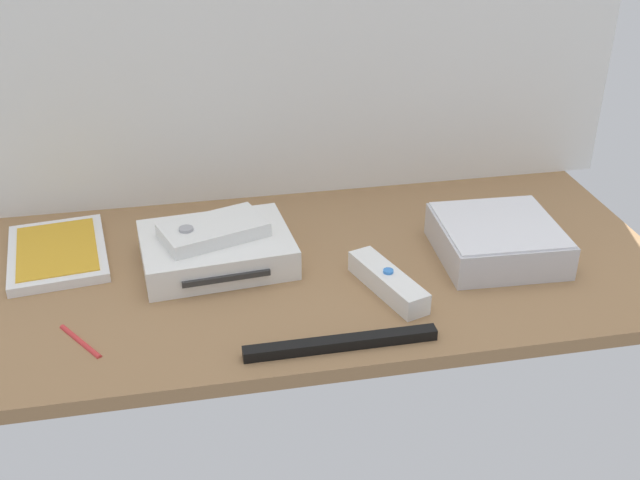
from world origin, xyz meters
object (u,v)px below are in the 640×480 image
Objects in this scene: remote_classic_pad at (213,230)px; mini_computer at (497,239)px; remote_wand at (388,282)px; game_console at (217,249)px; game_case at (58,253)px; sensor_bar at (341,343)px; stylus_pen at (80,340)px.

mini_computer is at bearing -26.35° from remote_classic_pad.
remote_classic_pad is (-40.63, 5.63, 2.77)cm from mini_computer.
mini_computer reaches higher than remote_wand.
mini_computer is at bearing -13.14° from game_console.
game_case is 1.35× the size of remote_wand.
remote_classic_pad is 0.67× the size of sensor_bar.
game_console is 2.48× the size of stylus_pen.
mini_computer is 41.11cm from remote_classic_pad.
remote_classic_pad is at bearing 172.11° from mini_computer.
stylus_pen is (-31.29, 7.28, -0.35)cm from sensor_bar.
game_console is 3.22cm from remote_classic_pad.
game_console is 25.22cm from remote_wand.
mini_computer is 64.28cm from game_case.
game_console is at bearing 41.53° from stylus_pen.
game_case is at bearing 160.05° from game_console.
game_case is 0.86× the size of sensor_bar.
stylus_pen is at bearing 166.59° from sensor_bar.
mini_computer is 59.40cm from stylus_pen.
stylus_pen is at bearing 167.40° from remote_wand.
game_console is at bearing 133.16° from remote_wand.
remote_classic_pad is at bearing -22.06° from game_case.
remote_wand reaches higher than sensor_bar.
sensor_bar is at bearing -13.11° from stylus_pen.
stylus_pen is (-18.07, -16.01, -1.85)cm from game_console.
sensor_bar is (13.21, -23.29, -1.50)cm from game_console.
game_console is 26.82cm from sensor_bar.
remote_classic_pad reaches higher than game_console.
sensor_bar is 2.67× the size of stylus_pen.
game_case is at bearing 169.52° from mini_computer.
remote_wand is 25.72cm from remote_classic_pad.
game_case reaches higher than sensor_bar.
stylus_pen is (-40.19, -3.90, -1.16)cm from remote_wand.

